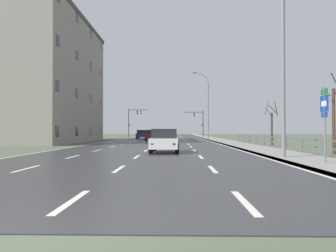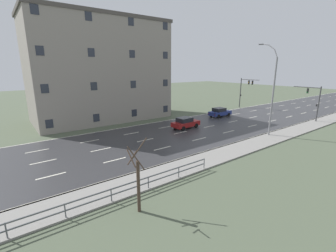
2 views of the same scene
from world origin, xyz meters
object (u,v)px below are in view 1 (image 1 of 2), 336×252
object	(u,v)px
street_lamp_foreground	(280,55)
brick_building	(44,80)
car_far_right	(142,134)
car_far_left	(165,141)
traffic_signal_left	(133,118)
car_near_left	(151,135)
highway_sign	(325,116)
traffic_signal_right	(200,120)
street_lamp_midground	(207,106)

from	to	relation	value
street_lamp_foreground	brick_building	distance (m)	32.17
car_far_right	car_far_left	bearing A→B (deg)	-80.17
traffic_signal_left	car_near_left	distance (m)	21.92
car_near_left	brick_building	world-z (taller)	brick_building
traffic_signal_left	car_near_left	xyz separation A→B (m)	(5.51, -20.94, -3.37)
traffic_signal_left	brick_building	world-z (taller)	brick_building
car_far_right	street_lamp_foreground	bearing A→B (deg)	-72.88
highway_sign	car_far_right	size ratio (longest dim) A/B	0.78
traffic_signal_right	brick_building	bearing A→B (deg)	-129.94
highway_sign	traffic_signal_left	bearing A→B (deg)	105.88
car_far_left	traffic_signal_left	bearing A→B (deg)	101.40
street_lamp_midground	traffic_signal_right	world-z (taller)	street_lamp_midground
street_lamp_midground	traffic_signal_right	distance (m)	13.19
traffic_signal_left	car_far_right	size ratio (longest dim) A/B	1.49
brick_building	car_far_right	bearing A→B (deg)	57.42
street_lamp_midground	traffic_signal_right	bearing A→B (deg)	91.20
street_lamp_midground	car_near_left	bearing A→B (deg)	-145.58
car_far_right	brick_building	xyz separation A→B (m)	(-10.70, -16.75, 7.11)
car_far_left	car_far_right	bearing A→B (deg)	99.63
highway_sign	brick_building	size ratio (longest dim) A/B	0.15
traffic_signal_right	street_lamp_midground	bearing A→B (deg)	-88.80
highway_sign	car_far_left	distance (m)	10.18
car_far_right	brick_building	world-z (taller)	brick_building
highway_sign	traffic_signal_right	xyz separation A→B (m)	(-1.22, 51.96, 1.53)
street_lamp_foreground	traffic_signal_right	distance (m)	49.28
traffic_signal_right	traffic_signal_left	bearing A→B (deg)	172.59
street_lamp_foreground	highway_sign	bearing A→B (deg)	-70.91
brick_building	highway_sign	bearing A→B (deg)	-48.68
highway_sign	car_far_left	bearing A→B (deg)	133.58
street_lamp_midground	traffic_signal_left	world-z (taller)	street_lamp_midground
car_far_left	brick_building	size ratio (longest dim) A/B	0.20
traffic_signal_right	car_far_left	distance (m)	45.10
traffic_signal_right	traffic_signal_left	distance (m)	14.22
car_far_left	brick_building	xyz separation A→B (m)	(-15.95, 18.74, 7.11)
car_near_left	car_far_left	world-z (taller)	same
traffic_signal_right	traffic_signal_left	world-z (taller)	traffic_signal_left
street_lamp_midground	highway_sign	size ratio (longest dim) A/B	3.44
traffic_signal_left	street_lamp_midground	bearing A→B (deg)	-46.03
traffic_signal_right	traffic_signal_left	size ratio (longest dim) A/B	0.90
traffic_signal_left	car_near_left	world-z (taller)	traffic_signal_left
traffic_signal_left	brick_building	xyz separation A→B (m)	(-7.60, -27.74, 3.73)
street_lamp_midground	brick_building	xyz separation A→B (m)	(-21.96, -12.85, 2.45)
car_far_left	brick_building	world-z (taller)	brick_building
brick_building	car_near_left	bearing A→B (deg)	27.37
traffic_signal_left	car_near_left	bearing A→B (deg)	-75.25
car_far_right	car_near_left	distance (m)	10.25
street_lamp_midground	car_far_right	xyz separation A→B (m)	(-11.26, 3.90, -4.66)
brick_building	street_lamp_foreground	bearing A→B (deg)	-46.74
street_lamp_midground	car_far_right	world-z (taller)	street_lamp_midground
street_lamp_foreground	car_far_left	distance (m)	8.83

